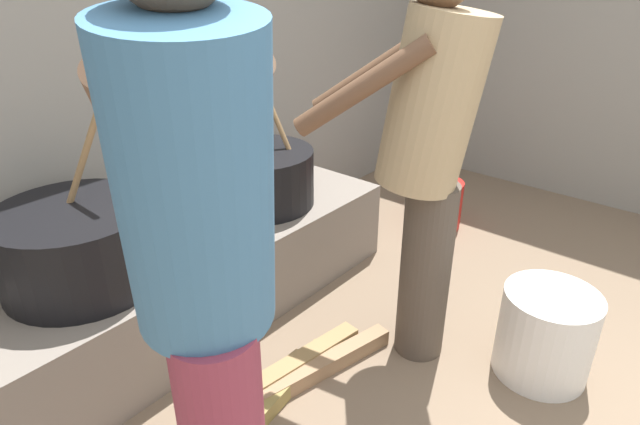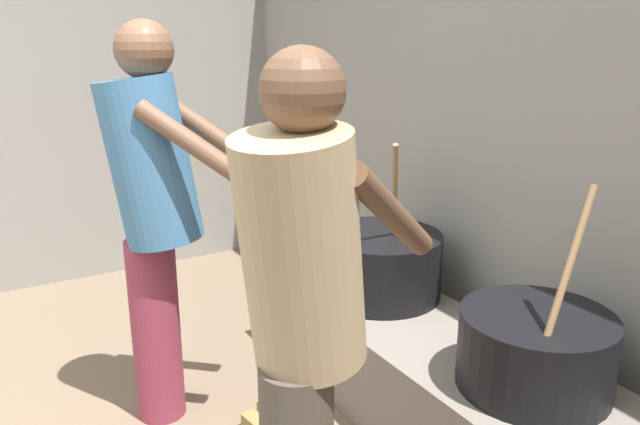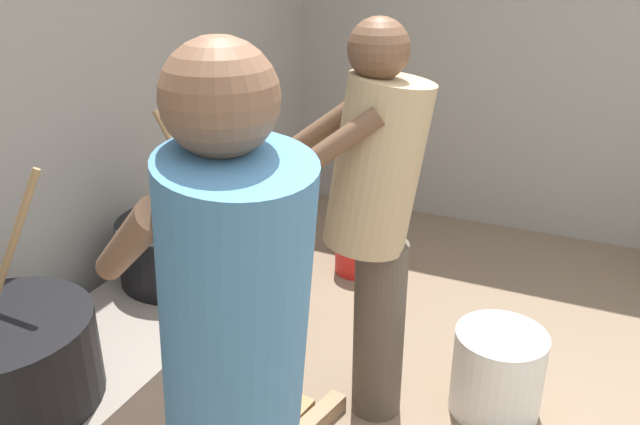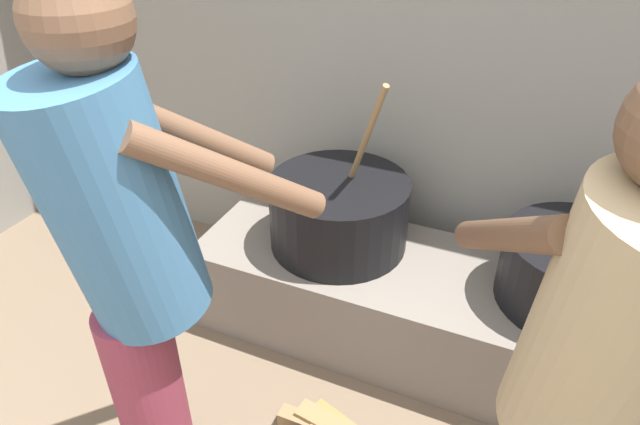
{
  "view_description": "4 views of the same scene",
  "coord_description": "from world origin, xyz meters",
  "views": [
    {
      "loc": [
        -1.22,
        0.03,
        1.51
      ],
      "look_at": [
        -0.05,
        1.01,
        0.77
      ],
      "focal_mm": 29.83,
      "sensor_mm": 36.0,
      "label": 1
    },
    {
      "loc": [
        1.68,
        0.2,
        1.58
      ],
      "look_at": [
        -0.28,
        1.35,
        0.92
      ],
      "focal_mm": 34.54,
      "sensor_mm": 36.0,
      "label": 2
    },
    {
      "loc": [
        -1.59,
        0.2,
        1.79
      ],
      "look_at": [
        0.13,
        0.98,
        0.97
      ],
      "focal_mm": 35.87,
      "sensor_mm": 36.0,
      "label": 3
    },
    {
      "loc": [
        0.21,
        0.02,
        1.78
      ],
      "look_at": [
        -0.26,
        1.09,
        1.03
      ],
      "focal_mm": 30.83,
      "sensor_mm": 36.0,
      "label": 4
    }
  ],
  "objects": [
    {
      "name": "block_enclosure_rear",
      "position": [
        0.0,
        2.28,
        1.15
      ],
      "size": [
        5.34,
        0.2,
        2.3
      ],
      "primitive_type": "cube",
      "color": "gray",
      "rests_on": "ground_plane"
    },
    {
      "name": "hearth_ledge",
      "position": [
        -0.03,
        1.76,
        0.2
      ],
      "size": [
        2.03,
        0.6,
        0.4
      ],
      "primitive_type": "cube",
      "color": "slate",
      "rests_on": "ground_plane"
    },
    {
      "name": "cooking_pot_main",
      "position": [
        -0.49,
        1.79,
        0.55
      ],
      "size": [
        0.57,
        0.57,
        0.75
      ],
      "color": "black",
      "rests_on": "hearth_ledge"
    },
    {
      "name": "cooking_pot_secondary",
      "position": [
        0.43,
        1.79,
        0.54
      ],
      "size": [
        0.52,
        0.52,
        0.72
      ],
      "color": "black",
      "rests_on": "hearth_ledge"
    },
    {
      "name": "cook_in_tan_shirt",
      "position": [
        0.41,
        0.89,
        0.89
      ],
      "size": [
        0.58,
        0.72,
        1.56
      ],
      "color": "#4C4238",
      "rests_on": "ground_plane"
    },
    {
      "name": "cook_in_blue_shirt",
      "position": [
        -0.65,
        0.82,
        0.94
      ],
      "size": [
        0.64,
        0.74,
        1.64
      ],
      "color": "#8C3347",
      "rests_on": "ground_plane"
    }
  ]
}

